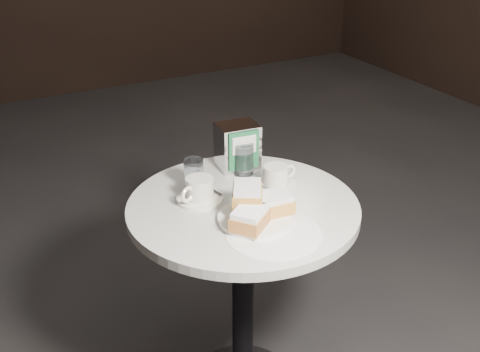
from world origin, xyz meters
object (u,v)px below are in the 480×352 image
at_px(cafe_table, 243,259).
at_px(water_glass_right, 243,159).
at_px(coffee_cup_left, 199,191).
at_px(napkin_dispenser, 238,146).
at_px(coffee_cup_right, 276,178).
at_px(beignet_plate, 256,209).
at_px(water_glass_left, 194,175).

bearing_deg(cafe_table, water_glass_right, 61.62).
relative_size(cafe_table, water_glass_right, 6.94).
height_order(cafe_table, coffee_cup_left, coffee_cup_left).
bearing_deg(cafe_table, napkin_dispenser, 66.06).
height_order(coffee_cup_right, water_glass_right, water_glass_right).
xyz_separation_m(beignet_plate, coffee_cup_left, (-0.09, 0.19, -0.01)).
distance_m(beignet_plate, coffee_cup_right, 0.23).
bearing_deg(coffee_cup_left, napkin_dispenser, 12.23).
distance_m(beignet_plate, water_glass_left, 0.27).
xyz_separation_m(coffee_cup_left, water_glass_right, (0.20, 0.10, 0.02)).
xyz_separation_m(coffee_cup_left, water_glass_left, (0.02, 0.08, 0.02)).
distance_m(beignet_plate, napkin_dispenser, 0.36).
relative_size(coffee_cup_left, water_glass_left, 1.89).
height_order(cafe_table, coffee_cup_right, coffee_cup_right).
bearing_deg(napkin_dispenser, water_glass_left, -153.55).
distance_m(coffee_cup_left, water_glass_left, 0.08).
xyz_separation_m(beignet_plate, coffee_cup_right, (0.16, 0.16, -0.01)).
bearing_deg(coffee_cup_left, beignet_plate, -87.55).
bearing_deg(coffee_cup_left, water_glass_left, 53.61).
bearing_deg(water_glass_right, beignet_plate, -111.44).
height_order(coffee_cup_right, water_glass_left, water_glass_left).
bearing_deg(coffee_cup_right, water_glass_left, 153.15).
distance_m(coffee_cup_right, water_glass_left, 0.26).
relative_size(cafe_table, coffee_cup_right, 5.13).
height_order(coffee_cup_left, coffee_cup_right, coffee_cup_left).
bearing_deg(water_glass_right, coffee_cup_left, -153.79).
bearing_deg(coffee_cup_right, beignet_plate, -138.37).
xyz_separation_m(cafe_table, napkin_dispenser, (0.10, 0.23, 0.27)).
bearing_deg(cafe_table, beignet_plate, -97.80).
relative_size(coffee_cup_right, napkin_dispenser, 0.95).
height_order(water_glass_left, napkin_dispenser, napkin_dispenser).
bearing_deg(coffee_cup_left, water_glass_right, 2.37).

